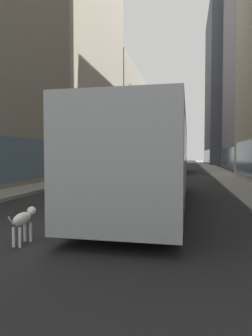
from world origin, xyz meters
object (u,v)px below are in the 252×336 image
object	(u,v)px
car_yellow_taxi	(107,170)
dalmatian_dog	(24,219)
car_grey_wagon	(172,167)
box_truck	(175,157)
transit_bus	(150,157)
car_blue_hatchback	(141,164)

from	to	relation	value
car_yellow_taxi	dalmatian_dog	xyz separation A→B (m)	(2.01, -13.71, -0.31)
dalmatian_dog	car_grey_wagon	bearing A→B (deg)	84.54
box_truck	car_yellow_taxi	bearing A→B (deg)	-106.42
transit_bus	car_grey_wagon	xyz separation A→B (m)	(0.00, 15.52, -0.95)
transit_bus	box_truck	distance (m)	21.99
car_blue_hatchback	car_grey_wagon	bearing A→B (deg)	-62.39
car_blue_hatchback	box_truck	size ratio (longest dim) A/B	0.64
transit_bus	car_blue_hatchback	bearing A→B (deg)	99.80
car_yellow_taxi	car_blue_hatchback	xyz separation A→B (m)	(-0.00, 14.75, -0.00)
car_yellow_taxi	box_truck	world-z (taller)	box_truck
car_grey_wagon	dalmatian_dog	distance (m)	20.91
transit_bus	car_yellow_taxi	size ratio (longest dim) A/B	2.41
transit_bus	box_truck	xyz separation A→B (m)	(0.00, 21.99, -0.11)
transit_bus	car_blue_hatchback	size ratio (longest dim) A/B	2.41
car_blue_hatchback	dalmatian_dog	world-z (taller)	car_blue_hatchback
transit_bus	car_yellow_taxi	distance (m)	9.37
transit_bus	dalmatian_dog	bearing A→B (deg)	-110.60
transit_bus	car_blue_hatchback	xyz separation A→B (m)	(-4.00, 23.17, -0.95)
car_yellow_taxi	car_blue_hatchback	bearing A→B (deg)	90.00
car_yellow_taxi	car_blue_hatchback	distance (m)	14.75
car_grey_wagon	car_blue_hatchback	bearing A→B (deg)	117.61
dalmatian_dog	car_yellow_taxi	bearing A→B (deg)	98.35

